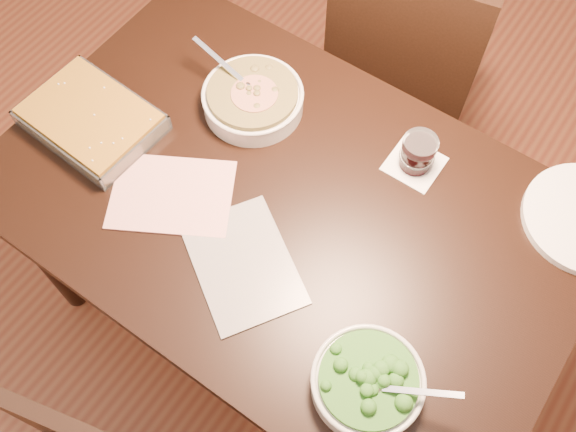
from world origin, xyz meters
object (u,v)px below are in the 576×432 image
object	(u,v)px
broccoli_bowl	(368,382)
chair_far	(404,60)
table	(286,221)
stew_bowl	(253,98)
baking_dish	(91,120)
wine_tumbler	(418,152)

from	to	relation	value
broccoli_bowl	chair_far	size ratio (longest dim) A/B	0.27
table	broccoli_bowl	xyz separation A→B (m)	(0.38, -0.26, 0.13)
stew_bowl	broccoli_bowl	bearing A→B (deg)	-35.82
table	broccoli_bowl	distance (m)	0.48
table	stew_bowl	size ratio (longest dim) A/B	4.85
baking_dish	chair_far	xyz separation A→B (m)	(0.46, 0.83, -0.25)
baking_dish	broccoli_bowl	bearing A→B (deg)	-6.94
broccoli_bowl	chair_far	distance (m)	1.12
wine_tumbler	chair_far	size ratio (longest dim) A/B	0.10
wine_tumbler	chair_far	distance (m)	0.60
stew_bowl	chair_far	distance (m)	0.63
broccoli_bowl	wine_tumbler	xyz separation A→B (m)	(-0.19, 0.53, 0.02)
broccoli_bowl	baking_dish	bearing A→B (deg)	169.89
stew_bowl	table	bearing A→B (deg)	-38.45
baking_dish	wine_tumbler	size ratio (longest dim) A/B	3.59
wine_tumbler	broccoli_bowl	bearing A→B (deg)	-70.48
table	stew_bowl	world-z (taller)	stew_bowl
baking_dish	chair_far	world-z (taller)	chair_far
baking_dish	wine_tumbler	distance (m)	0.81
wine_tumbler	stew_bowl	bearing A→B (deg)	-168.74
broccoli_bowl	wine_tumbler	distance (m)	0.56
broccoli_bowl	chair_far	world-z (taller)	chair_far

